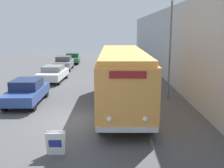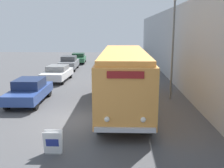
{
  "view_description": "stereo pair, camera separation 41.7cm",
  "coord_description": "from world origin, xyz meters",
  "px_view_note": "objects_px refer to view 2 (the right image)",
  "views": [
    {
      "loc": [
        1.63,
        -12.58,
        4.58
      ],
      "look_at": [
        1.63,
        -0.13,
        1.96
      ],
      "focal_mm": 42.0,
      "sensor_mm": 36.0,
      "label": 1
    },
    {
      "loc": [
        2.05,
        -12.57,
        4.58
      ],
      "look_at": [
        1.63,
        -0.13,
        1.96
      ],
      "focal_mm": 42.0,
      "sensor_mm": 36.0,
      "label": 2
    }
  ],
  "objects_px": {
    "parked_car_near": "(29,91)",
    "parked_car_distant": "(78,58)",
    "parked_car_far": "(69,63)",
    "vintage_bus": "(124,76)",
    "sign_board": "(53,143)",
    "streetlamp": "(173,34)",
    "parked_car_mid": "(57,73)"
  },
  "relations": [
    {
      "from": "sign_board",
      "to": "parked_car_near",
      "type": "height_order",
      "value": "parked_car_near"
    },
    {
      "from": "vintage_bus",
      "to": "parked_car_near",
      "type": "xyz_separation_m",
      "value": [
        -5.93,
        0.83,
        -1.14
      ]
    },
    {
      "from": "streetlamp",
      "to": "parked_car_far",
      "type": "relative_size",
      "value": 1.49
    },
    {
      "from": "parked_car_mid",
      "to": "parked_car_distant",
      "type": "height_order",
      "value": "parked_car_mid"
    },
    {
      "from": "parked_car_near",
      "to": "parked_car_far",
      "type": "distance_m",
      "value": 13.74
    },
    {
      "from": "vintage_bus",
      "to": "sign_board",
      "type": "bearing_deg",
      "value": -114.11
    },
    {
      "from": "sign_board",
      "to": "parked_car_far",
      "type": "height_order",
      "value": "parked_car_far"
    },
    {
      "from": "sign_board",
      "to": "vintage_bus",
      "type": "bearing_deg",
      "value": 65.89
    },
    {
      "from": "sign_board",
      "to": "parked_car_distant",
      "type": "height_order",
      "value": "parked_car_distant"
    },
    {
      "from": "sign_board",
      "to": "parked_car_far",
      "type": "bearing_deg",
      "value": 99.39
    },
    {
      "from": "parked_car_near",
      "to": "parked_car_distant",
      "type": "xyz_separation_m",
      "value": [
        -0.04,
        19.66,
        -0.08
      ]
    },
    {
      "from": "vintage_bus",
      "to": "parked_car_distant",
      "type": "height_order",
      "value": "vintage_bus"
    },
    {
      "from": "sign_board",
      "to": "parked_car_far",
      "type": "distance_m",
      "value": 20.87
    },
    {
      "from": "streetlamp",
      "to": "parked_car_far",
      "type": "distance_m",
      "value": 15.93
    },
    {
      "from": "sign_board",
      "to": "parked_car_near",
      "type": "bearing_deg",
      "value": 115.25
    },
    {
      "from": "vintage_bus",
      "to": "parked_car_near",
      "type": "distance_m",
      "value": 6.09
    },
    {
      "from": "parked_car_far",
      "to": "vintage_bus",
      "type": "bearing_deg",
      "value": -69.39
    },
    {
      "from": "parked_car_near",
      "to": "parked_car_mid",
      "type": "relative_size",
      "value": 1.01
    },
    {
      "from": "parked_car_far",
      "to": "parked_car_near",
      "type": "bearing_deg",
      "value": -91.38
    },
    {
      "from": "parked_car_near",
      "to": "parked_car_distant",
      "type": "relative_size",
      "value": 1.09
    },
    {
      "from": "sign_board",
      "to": "parked_car_mid",
      "type": "relative_size",
      "value": 0.2
    },
    {
      "from": "vintage_bus",
      "to": "parked_car_far",
      "type": "bearing_deg",
      "value": 112.72
    },
    {
      "from": "parked_car_far",
      "to": "parked_car_distant",
      "type": "xyz_separation_m",
      "value": [
        0.14,
        5.92,
        -0.11
      ]
    },
    {
      "from": "parked_car_near",
      "to": "vintage_bus",
      "type": "bearing_deg",
      "value": -9.02
    },
    {
      "from": "streetlamp",
      "to": "parked_car_distant",
      "type": "bearing_deg",
      "value": 116.41
    },
    {
      "from": "sign_board",
      "to": "parked_car_distant",
      "type": "xyz_separation_m",
      "value": [
        -3.27,
        26.51,
        0.27
      ]
    },
    {
      "from": "parked_car_distant",
      "to": "vintage_bus",
      "type": "bearing_deg",
      "value": -77.44
    },
    {
      "from": "parked_car_near",
      "to": "parked_car_mid",
      "type": "xyz_separation_m",
      "value": [
        0.08,
        7.11,
        -0.05
      ]
    },
    {
      "from": "parked_car_mid",
      "to": "parked_car_distant",
      "type": "relative_size",
      "value": 1.08
    },
    {
      "from": "sign_board",
      "to": "parked_car_far",
      "type": "xyz_separation_m",
      "value": [
        -3.41,
        20.59,
        0.37
      ]
    },
    {
      "from": "parked_car_far",
      "to": "parked_car_distant",
      "type": "bearing_deg",
      "value": 86.57
    },
    {
      "from": "parked_car_near",
      "to": "parked_car_far",
      "type": "bearing_deg",
      "value": 89.71
    }
  ]
}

